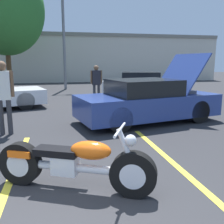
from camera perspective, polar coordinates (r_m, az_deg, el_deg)
The scene contains 10 objects.
parking_stripe_middle at distance 4.08m, azimuth -22.97°, elevation -15.94°, with size 0.12×5.13×0.01m, color yellow.
parking_stripe_back at distance 4.47m, azimuth 16.00°, elevation -13.00°, with size 0.12×5.13×0.01m, color yellow.
far_building at distance 25.08m, azimuth -13.17°, elevation 12.24°, with size 32.00×4.20×4.40m.
light_pole at distance 17.42m, azimuth -10.73°, elevation 18.03°, with size 1.21×0.28×7.05m.
tree_background at distance 19.03m, azimuth -23.38°, elevation 20.72°, with size 5.16×5.16×8.18m.
motorcycle at distance 3.66m, azimuth -8.68°, elevation -11.58°, with size 2.20×1.17×0.96m.
show_car_hood_open at distance 7.73m, azimuth 8.18°, elevation 2.48°, with size 4.55×2.64×2.08m.
parked_car_right_row at distance 13.85m, azimuth 7.03°, elevation 6.31°, with size 4.73×2.96×1.29m.
spectator_near_motorcycle at distance 11.20m, azimuth -3.60°, elevation 7.13°, with size 0.52×0.22×1.68m.
spectator_midground at distance 6.74m, azimuth -23.61°, elevation 4.41°, with size 0.52×0.24×1.84m.
Camera 1 is at (0.34, -2.03, 1.81)m, focal length 40.00 mm.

